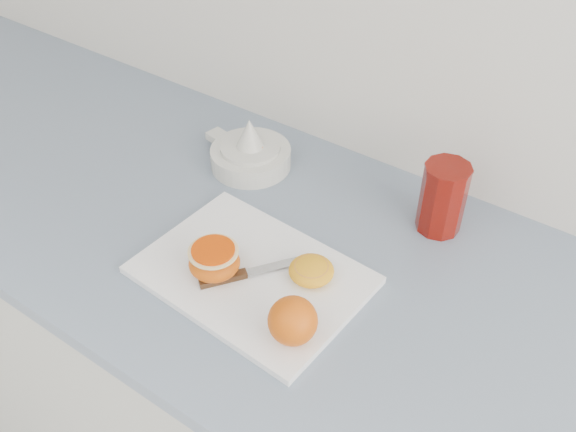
{
  "coord_description": "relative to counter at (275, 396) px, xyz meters",
  "views": [
    {
      "loc": [
        0.56,
        1.09,
        1.61
      ],
      "look_at": [
        0.13,
        1.7,
        0.96
      ],
      "focal_mm": 40.0,
      "sensor_mm": 36.0,
      "label": 1
    }
  ],
  "objects": [
    {
      "name": "squeezed_shell",
      "position": [
        0.1,
        -0.04,
        0.47
      ],
      "size": [
        0.07,
        0.07,
        0.03
      ],
      "color": "orange",
      "rests_on": "cutting_board"
    },
    {
      "name": "citrus_juicer",
      "position": [
        -0.16,
        0.15,
        0.47
      ],
      "size": [
        0.19,
        0.15,
        0.1
      ],
      "color": "white",
      "rests_on": "counter"
    },
    {
      "name": "red_tumbler",
      "position": [
        0.21,
        0.19,
        0.5
      ],
      "size": [
        0.08,
        0.08,
        0.12
      ],
      "color": "maroon",
      "rests_on": "counter"
    },
    {
      "name": "paring_knife",
      "position": [
        0.01,
        -0.11,
        0.46
      ],
      "size": [
        0.11,
        0.14,
        0.01
      ],
      "color": "#4F2A16",
      "rests_on": "cutting_board"
    },
    {
      "name": "counter",
      "position": [
        0.0,
        0.0,
        0.0
      ],
      "size": [
        2.34,
        0.64,
        0.89
      ],
      "color": "beige",
      "rests_on": "ground"
    },
    {
      "name": "half_orange",
      "position": [
        -0.02,
        -0.11,
        0.48
      ],
      "size": [
        0.08,
        0.08,
        0.05
      ],
      "color": "orange",
      "rests_on": "cutting_board"
    },
    {
      "name": "cutting_board",
      "position": [
        0.02,
        -0.08,
        0.45
      ],
      "size": [
        0.35,
        0.26,
        0.01
      ],
      "primitive_type": "cube",
      "rotation": [
        0.0,
        0.0,
        -0.06
      ],
      "color": "white",
      "rests_on": "counter"
    },
    {
      "name": "whole_orange",
      "position": [
        0.15,
        -0.15,
        0.49
      ],
      "size": [
        0.07,
        0.07,
        0.07
      ],
      "color": "orange",
      "rests_on": "cutting_board"
    }
  ]
}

